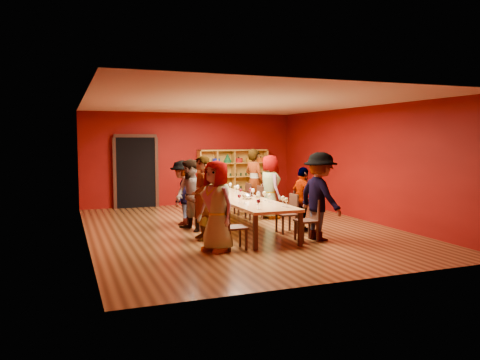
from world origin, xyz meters
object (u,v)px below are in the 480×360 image
at_px(chair_person_left_1, 214,216).
at_px(person_right_1, 303,199).
at_px(person_left_2, 191,195).
at_px(chair_person_right_0, 310,218).
at_px(spittoon_bowl, 247,196).
at_px(person_left_0, 217,206).
at_px(wine_bottle, 224,187).
at_px(tasting_table, 239,200).
at_px(chair_person_right_1, 290,211).
at_px(chair_person_left_3, 192,205).
at_px(person_right_0, 320,196).
at_px(chair_person_left_0, 231,224).
at_px(person_right_4, 254,181).
at_px(chair_person_right_4, 245,197).
at_px(shelving_unit, 233,174).
at_px(person_left_1, 201,198).
at_px(chair_person_right_3, 256,201).
at_px(chair_person_left_2, 202,210).
at_px(person_left_3, 182,193).
at_px(person_right_3, 270,187).

bearing_deg(chair_person_left_1, person_right_1, 0.32).
relative_size(person_left_2, person_right_1, 1.12).
relative_size(chair_person_right_0, spittoon_bowl, 3.34).
bearing_deg(person_left_0, wine_bottle, 134.02).
height_order(tasting_table, spittoon_bowl, spittoon_bowl).
height_order(person_left_0, chair_person_right_1, person_left_0).
distance_m(person_right_1, wine_bottle, 2.57).
height_order(chair_person_left_3, person_right_0, person_right_0).
height_order(chair_person_left_3, wine_bottle, wine_bottle).
bearing_deg(chair_person_left_0, person_right_4, 61.67).
bearing_deg(person_right_0, chair_person_right_4, -4.37).
distance_m(shelving_unit, chair_person_left_1, 5.70).
distance_m(person_left_1, chair_person_right_3, 2.91).
distance_m(chair_person_left_0, person_right_4, 4.48).
distance_m(chair_person_left_0, person_right_1, 2.43).
xyz_separation_m(chair_person_left_2, person_right_1, (2.16, -0.96, 0.26)).
relative_size(chair_person_left_3, chair_person_right_0, 1.00).
relative_size(person_left_1, person_left_2, 1.06).
distance_m(chair_person_left_0, chair_person_right_4, 4.32).
relative_size(chair_person_left_1, chair_person_right_0, 1.00).
height_order(person_left_3, person_right_3, person_right_3).
xyz_separation_m(person_left_0, chair_person_right_0, (2.12, 0.16, -0.38)).
relative_size(shelving_unit, spittoon_bowl, 9.00).
bearing_deg(spittoon_bowl, person_left_2, 162.38).
bearing_deg(chair_person_right_0, person_left_2, 137.59).
bearing_deg(chair_person_right_0, wine_bottle, 103.97).
relative_size(person_left_3, person_right_4, 0.87).
distance_m(chair_person_left_3, chair_person_right_0, 3.35).
bearing_deg(chair_person_left_3, person_left_3, -180.00).
height_order(spittoon_bowl, wine_bottle, wine_bottle).
bearing_deg(person_right_3, chair_person_right_4, 21.98).
bearing_deg(chair_person_right_1, person_right_4, 84.05).
distance_m(chair_person_left_2, chair_person_right_0, 2.63).
distance_m(shelving_unit, chair_person_right_4, 2.45).
bearing_deg(person_left_0, chair_person_right_4, 126.80).
relative_size(person_left_0, chair_person_right_3, 1.96).
relative_size(person_left_2, wine_bottle, 5.63).
bearing_deg(person_left_2, person_left_0, -20.50).
bearing_deg(person_left_3, chair_person_left_2, 39.50).
bearing_deg(person_right_3, chair_person_right_0, 169.76).
height_order(person_right_0, person_right_4, person_right_0).
xyz_separation_m(person_left_0, person_right_3, (2.51, 3.06, -0.01)).
bearing_deg(person_left_0, spittoon_bowl, 117.08).
bearing_deg(person_right_4, chair_person_right_0, 154.96).
distance_m(person_left_3, chair_person_right_3, 2.09).
distance_m(shelving_unit, chair_person_left_2, 4.83).
relative_size(tasting_table, person_left_0, 2.58).
bearing_deg(person_left_3, chair_person_right_4, 139.57).
relative_size(chair_person_left_2, person_right_1, 0.59).
relative_size(person_left_3, chair_person_right_4, 1.82).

